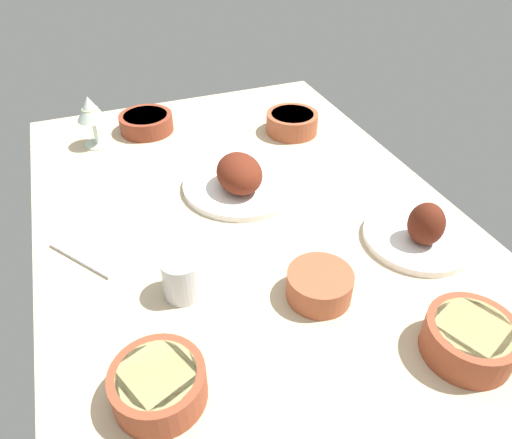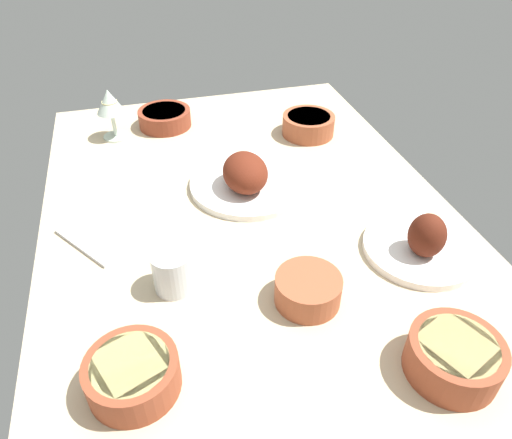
{
  "view_description": "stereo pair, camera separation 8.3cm",
  "coord_description": "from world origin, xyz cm",
  "views": [
    {
      "loc": [
        -73.22,
        28.31,
        67.67
      ],
      "look_at": [
        0.0,
        0.0,
        6.0
      ],
      "focal_mm": 33.02,
      "sensor_mm": 36.0,
      "label": 1
    },
    {
      "loc": [
        -75.79,
        20.45,
        67.67
      ],
      "look_at": [
        0.0,
        0.0,
        6.0
      ],
      "focal_mm": 33.02,
      "sensor_mm": 36.0,
      "label": 2
    }
  ],
  "objects": [
    {
      "name": "bowl_sauce",
      "position": [
        -22.6,
        -3.4,
        6.93
      ],
      "size": [
        11.85,
        11.85,
        5.37
      ],
      "color": "#A35133",
      "rests_on": "dining_table"
    },
    {
      "name": "bowl_cream",
      "position": [
        36.78,
        -25.18,
        7.1
      ],
      "size": [
        14.56,
        14.56,
        5.71
      ],
      "color": "#A35133",
      "rests_on": "dining_table"
    },
    {
      "name": "wine_glass",
      "position": [
        49.17,
        27.58,
        13.93
      ],
      "size": [
        7.6,
        7.6,
        14.0
      ],
      "color": "silver",
      "rests_on": "dining_table"
    },
    {
      "name": "dining_table",
      "position": [
        0.0,
        0.0,
        2.0
      ],
      "size": [
        140.0,
        90.0,
        4.0
      ],
      "primitive_type": "cube",
      "color": "#C6B28E",
      "rests_on": "ground"
    },
    {
      "name": "bowl_potatoes",
      "position": [
        -32.13,
        27.5,
        7.15
      ],
      "size": [
        13.96,
        13.96,
        5.8
      ],
      "color": "brown",
      "rests_on": "dining_table"
    },
    {
      "name": "plate_near_viewer",
      "position": [
        14.34,
        -1.69,
        7.07
      ],
      "size": [
        28.12,
        28.12,
        9.88
      ],
      "color": "white",
      "rests_on": "dining_table"
    },
    {
      "name": "bowl_onions",
      "position": [
        52.48,
        13.33,
        6.71
      ],
      "size": [
        15.02,
        15.02,
        4.94
      ],
      "color": "brown",
      "rests_on": "dining_table"
    },
    {
      "name": "plate_center_main",
      "position": [
        -16.81,
        -29.47,
        6.64
      ],
      "size": [
        22.57,
        22.57,
        10.36
      ],
      "color": "white",
      "rests_on": "dining_table"
    },
    {
      "name": "bowl_pasta",
      "position": [
        -41.96,
        -19.78,
        7.43
      ],
      "size": [
        14.34,
        14.34,
        6.35
      ],
      "color": "brown",
      "rests_on": "dining_table"
    },
    {
      "name": "water_tumbler",
      "position": [
        -13.12,
        19.12,
        8.05
      ],
      "size": [
        7.3,
        7.3,
        8.1
      ],
      "primitive_type": "cylinder",
      "color": "silver",
      "rests_on": "dining_table"
    },
    {
      "name": "fork_loose",
      "position": [
        2.42,
        36.24,
        4.4
      ],
      "size": [
        14.4,
        10.59,
        0.8
      ],
      "primitive_type": "cube",
      "rotation": [
        0.0,
        0.0,
        3.76
      ],
      "color": "silver",
      "rests_on": "dining_table"
    }
  ]
}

